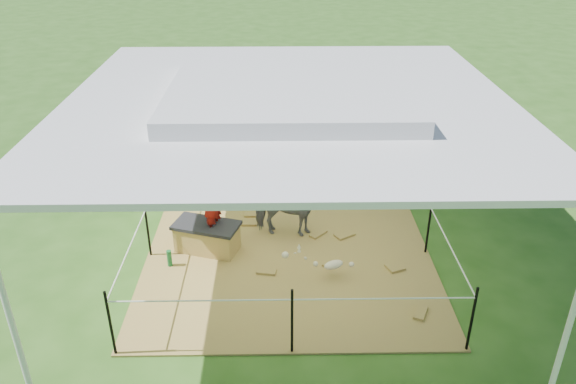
{
  "coord_description": "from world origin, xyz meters",
  "views": [
    {
      "loc": [
        -0.14,
        -7.7,
        5.14
      ],
      "look_at": [
        0.0,
        0.6,
        0.85
      ],
      "focal_mm": 35.0,
      "sensor_mm": 36.0,
      "label": 1
    }
  ],
  "objects_px": {
    "woman": "(210,194)",
    "trash_barrel": "(436,106)",
    "straw_bale": "(207,238)",
    "picnic_table_far": "(432,75)",
    "distant_person": "(351,84)",
    "picnic_table_near": "(338,90)",
    "green_bottle": "(169,258)",
    "pony": "(288,211)",
    "foal": "(334,263)"
  },
  "relations": [
    {
      "from": "trash_barrel",
      "to": "green_bottle",
      "type": "bearing_deg",
      "value": -131.91
    },
    {
      "from": "pony",
      "to": "straw_bale",
      "type": "bearing_deg",
      "value": 114.14
    },
    {
      "from": "woman",
      "to": "pony",
      "type": "height_order",
      "value": "woman"
    },
    {
      "from": "straw_bale",
      "to": "woman",
      "type": "xyz_separation_m",
      "value": [
        0.1,
        -0.0,
        0.81
      ]
    },
    {
      "from": "foal",
      "to": "distant_person",
      "type": "xyz_separation_m",
      "value": [
        1.26,
        8.64,
        0.24
      ]
    },
    {
      "from": "trash_barrel",
      "to": "straw_bale",
      "type": "bearing_deg",
      "value": -131.13
    },
    {
      "from": "straw_bale",
      "to": "foal",
      "type": "distance_m",
      "value": 2.16
    },
    {
      "from": "green_bottle",
      "to": "picnic_table_near",
      "type": "bearing_deg",
      "value": 67.3
    },
    {
      "from": "woman",
      "to": "trash_barrel",
      "type": "xyz_separation_m",
      "value": [
        5.19,
        6.06,
        -0.62
      ]
    },
    {
      "from": "green_bottle",
      "to": "pony",
      "type": "relative_size",
      "value": 0.24
    },
    {
      "from": "woman",
      "to": "green_bottle",
      "type": "relative_size",
      "value": 4.32
    },
    {
      "from": "pony",
      "to": "picnic_table_near",
      "type": "bearing_deg",
      "value": -5.28
    },
    {
      "from": "picnic_table_far",
      "to": "trash_barrel",
      "type": "bearing_deg",
      "value": -99.32
    },
    {
      "from": "green_bottle",
      "to": "woman",
      "type": "bearing_deg",
      "value": 34.7
    },
    {
      "from": "pony",
      "to": "distant_person",
      "type": "relative_size",
      "value": 1.11
    },
    {
      "from": "woman",
      "to": "picnic_table_far",
      "type": "distance_m",
      "value": 10.99
    },
    {
      "from": "picnic_table_near",
      "to": "trash_barrel",
      "type": "bearing_deg",
      "value": -67.92
    },
    {
      "from": "foal",
      "to": "picnic_table_near",
      "type": "height_order",
      "value": "picnic_table_near"
    },
    {
      "from": "straw_bale",
      "to": "foal",
      "type": "bearing_deg",
      "value": -21.56
    },
    {
      "from": "pony",
      "to": "picnic_table_far",
      "type": "relative_size",
      "value": 0.63
    },
    {
      "from": "green_bottle",
      "to": "picnic_table_far",
      "type": "height_order",
      "value": "picnic_table_far"
    },
    {
      "from": "green_bottle",
      "to": "pony",
      "type": "height_order",
      "value": "pony"
    },
    {
      "from": "green_bottle",
      "to": "distant_person",
      "type": "relative_size",
      "value": 0.27
    },
    {
      "from": "straw_bale",
      "to": "distant_person",
      "type": "height_order",
      "value": "distant_person"
    },
    {
      "from": "woman",
      "to": "distant_person",
      "type": "bearing_deg",
      "value": 175.78
    },
    {
      "from": "straw_bale",
      "to": "woman",
      "type": "distance_m",
      "value": 0.81
    },
    {
      "from": "green_bottle",
      "to": "picnic_table_near",
      "type": "distance_m",
      "value": 8.91
    },
    {
      "from": "trash_barrel",
      "to": "distant_person",
      "type": "xyz_separation_m",
      "value": [
        -2.02,
        1.79,
        0.07
      ]
    },
    {
      "from": "trash_barrel",
      "to": "picnic_table_near",
      "type": "distance_m",
      "value": 2.95
    },
    {
      "from": "foal",
      "to": "trash_barrel",
      "type": "relative_size",
      "value": 1.01
    },
    {
      "from": "green_bottle",
      "to": "trash_barrel",
      "type": "xyz_separation_m",
      "value": [
        5.84,
        6.51,
        0.27
      ]
    },
    {
      "from": "green_bottle",
      "to": "picnic_table_near",
      "type": "relative_size",
      "value": 0.16
    },
    {
      "from": "green_bottle",
      "to": "distant_person",
      "type": "height_order",
      "value": "distant_person"
    },
    {
      "from": "trash_barrel",
      "to": "picnic_table_far",
      "type": "distance_m",
      "value": 3.28
    },
    {
      "from": "woman",
      "to": "trash_barrel",
      "type": "height_order",
      "value": "woman"
    },
    {
      "from": "woman",
      "to": "picnic_table_near",
      "type": "relative_size",
      "value": 0.7
    },
    {
      "from": "pony",
      "to": "picnic_table_far",
      "type": "xyz_separation_m",
      "value": [
        4.64,
        8.85,
        -0.14
      ]
    },
    {
      "from": "woman",
      "to": "picnic_table_far",
      "type": "bearing_deg",
      "value": 165.42
    },
    {
      "from": "straw_bale",
      "to": "picnic_table_near",
      "type": "distance_m",
      "value": 8.28
    },
    {
      "from": "straw_bale",
      "to": "distant_person",
      "type": "distance_m",
      "value": 8.51
    },
    {
      "from": "trash_barrel",
      "to": "distant_person",
      "type": "bearing_deg",
      "value": 138.4
    },
    {
      "from": "green_bottle",
      "to": "foal",
      "type": "xyz_separation_m",
      "value": [
        2.56,
        -0.34,
        0.11
      ]
    },
    {
      "from": "straw_bale",
      "to": "trash_barrel",
      "type": "bearing_deg",
      "value": 48.87
    },
    {
      "from": "pony",
      "to": "foal",
      "type": "bearing_deg",
      "value": -144.01
    },
    {
      "from": "woman",
      "to": "trash_barrel",
      "type": "relative_size",
      "value": 1.35
    },
    {
      "from": "distant_person",
      "to": "foal",
      "type": "bearing_deg",
      "value": 92.6
    },
    {
      "from": "trash_barrel",
      "to": "picnic_table_near",
      "type": "bearing_deg",
      "value": 144.63
    },
    {
      "from": "foal",
      "to": "straw_bale",
      "type": "bearing_deg",
      "value": 133.56
    },
    {
      "from": "woman",
      "to": "pony",
      "type": "distance_m",
      "value": 1.41
    },
    {
      "from": "picnic_table_far",
      "to": "distant_person",
      "type": "distance_m",
      "value": 3.05
    }
  ]
}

